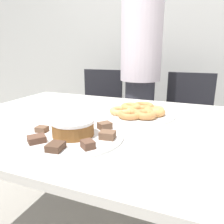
% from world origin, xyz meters
% --- Properties ---
extents(wall_back, '(8.00, 0.05, 2.60)m').
position_xyz_m(wall_back, '(0.00, 1.62, 1.30)').
color(wall_back, beige).
rests_on(wall_back, ground_plane).
extents(table, '(1.59, 1.04, 0.74)m').
position_xyz_m(table, '(0.00, 0.00, 0.66)').
color(table, silver).
rests_on(table, ground_plane).
extents(person_standing, '(0.34, 0.34, 1.64)m').
position_xyz_m(person_standing, '(-0.11, 0.93, 0.87)').
color(person_standing, '#383842').
rests_on(person_standing, ground_plane).
extents(office_chair_left, '(0.47, 0.47, 0.88)m').
position_xyz_m(office_chair_left, '(-0.53, 0.95, 0.41)').
color(office_chair_left, black).
rests_on(office_chair_left, ground_plane).
extents(office_chair_right, '(0.44, 0.44, 0.88)m').
position_xyz_m(office_chair_right, '(0.30, 0.95, 0.41)').
color(office_chair_right, black).
rests_on(office_chair_right, ground_plane).
extents(plate_cake, '(0.39, 0.39, 0.01)m').
position_xyz_m(plate_cake, '(-0.07, -0.23, 0.74)').
color(plate_cake, white).
rests_on(plate_cake, table).
extents(plate_donuts, '(0.35, 0.35, 0.01)m').
position_xyz_m(plate_donuts, '(0.10, 0.15, 0.74)').
color(plate_donuts, white).
rests_on(plate_donuts, table).
extents(frosted_cake, '(0.16, 0.16, 0.06)m').
position_xyz_m(frosted_cake, '(-0.07, -0.23, 0.78)').
color(frosted_cake, brown).
rests_on(frosted_cake, plate_cake).
extents(lamington_0, '(0.06, 0.06, 0.03)m').
position_xyz_m(lamington_0, '(-0.18, -0.15, 0.76)').
color(lamington_0, '#513828').
rests_on(lamington_0, plate_cake).
extents(lamington_1, '(0.05, 0.04, 0.02)m').
position_xyz_m(lamington_1, '(-0.21, -0.25, 0.76)').
color(lamington_1, brown).
rests_on(lamington_1, plate_cake).
extents(lamington_2, '(0.08, 0.08, 0.02)m').
position_xyz_m(lamington_2, '(-0.16, -0.34, 0.76)').
color(lamington_2, brown).
rests_on(lamington_2, plate_cake).
extents(lamington_3, '(0.06, 0.06, 0.02)m').
position_xyz_m(lamington_3, '(-0.06, -0.37, 0.76)').
color(lamington_3, '#513828').
rests_on(lamington_3, plate_cake).
extents(lamington_4, '(0.06, 0.06, 0.03)m').
position_xyz_m(lamington_4, '(0.04, -0.32, 0.76)').
color(lamington_4, brown).
rests_on(lamington_4, plate_cake).
extents(lamington_5, '(0.06, 0.05, 0.03)m').
position_xyz_m(lamington_5, '(0.06, -0.22, 0.76)').
color(lamington_5, brown).
rests_on(lamington_5, plate_cake).
extents(lamington_6, '(0.07, 0.07, 0.03)m').
position_xyz_m(lamington_6, '(0.01, -0.13, 0.76)').
color(lamington_6, brown).
rests_on(lamington_6, plate_cake).
extents(lamington_7, '(0.06, 0.06, 0.02)m').
position_xyz_m(lamington_7, '(-0.09, -0.10, 0.76)').
color(lamington_7, brown).
rests_on(lamington_7, plate_cake).
extents(donut_0, '(0.13, 0.13, 0.03)m').
position_xyz_m(donut_0, '(0.10, 0.15, 0.76)').
color(donut_0, '#C68447').
rests_on(donut_0, plate_donuts).
extents(donut_1, '(0.11, 0.11, 0.04)m').
position_xyz_m(donut_1, '(0.03, 0.18, 0.76)').
color(donut_1, '#D18E4C').
rests_on(donut_1, plate_donuts).
extents(donut_2, '(0.12, 0.12, 0.03)m').
position_xyz_m(donut_2, '(-0.00, 0.11, 0.76)').
color(donut_2, '#E5AD66').
rests_on(donut_2, plate_donuts).
extents(donut_3, '(0.12, 0.12, 0.03)m').
position_xyz_m(donut_3, '(0.06, 0.06, 0.76)').
color(donut_3, '#C68447').
rests_on(donut_3, plate_donuts).
extents(donut_4, '(0.11, 0.11, 0.03)m').
position_xyz_m(donut_4, '(0.14, 0.09, 0.76)').
color(donut_4, '#C68447').
rests_on(donut_4, plate_donuts).
extents(donut_5, '(0.11, 0.11, 0.03)m').
position_xyz_m(donut_5, '(0.16, 0.15, 0.76)').
color(donut_5, '#D18E4C').
rests_on(donut_5, plate_donuts).
extents(donut_6, '(0.11, 0.11, 0.03)m').
position_xyz_m(donut_6, '(0.15, 0.21, 0.76)').
color(donut_6, '#E5AD66').
rests_on(donut_6, plate_donuts).
extents(donut_7, '(0.12, 0.12, 0.03)m').
position_xyz_m(donut_7, '(0.09, 0.23, 0.76)').
color(donut_7, '#C68447').
rests_on(donut_7, plate_donuts).
extents(napkin, '(0.11, 0.09, 0.01)m').
position_xyz_m(napkin, '(0.42, -0.11, 0.74)').
color(napkin, white).
rests_on(napkin, table).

